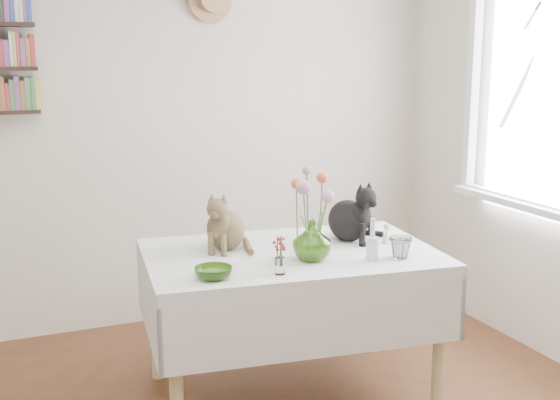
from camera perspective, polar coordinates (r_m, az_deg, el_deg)
name	(u,v)px	position (r m, az deg, el deg)	size (l,w,h in m)	color
room	(284,197)	(2.34, 0.31, 0.23)	(4.08, 4.58, 2.58)	brown
window	(560,115)	(4.10, 21.78, 6.42)	(0.12, 1.52, 1.32)	white
dining_table	(291,288)	(3.53, 0.87, -7.13)	(1.52, 1.08, 0.76)	white
tabby_cat	(225,219)	(3.49, -4.46, -1.54)	(0.20, 0.26, 0.31)	olive
black_cat	(348,210)	(3.66, 5.57, -0.78)	(0.22, 0.28, 0.33)	black
flower_vase	(312,241)	(3.31, 2.62, -3.31)	(0.18, 0.18, 0.19)	#70AA36
green_bowl	(213,273)	(3.07, -5.43, -5.92)	(0.16, 0.16, 0.05)	#70AA36
drinking_glass	(400,248)	(3.40, 9.75, -3.84)	(0.11, 0.11, 0.10)	white
candlestick	(372,246)	(3.33, 7.49, -3.76)	(0.06, 0.06, 0.20)	white
berry_jar	(280,256)	(3.10, 0.00, -4.55)	(0.05, 0.05, 0.19)	white
porcelain_figurine	(387,235)	(3.65, 8.66, -2.80)	(0.05, 0.05, 0.10)	white
flower_bouquet	(311,188)	(3.27, 2.55, 0.94)	(0.17, 0.12, 0.39)	#4C7233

